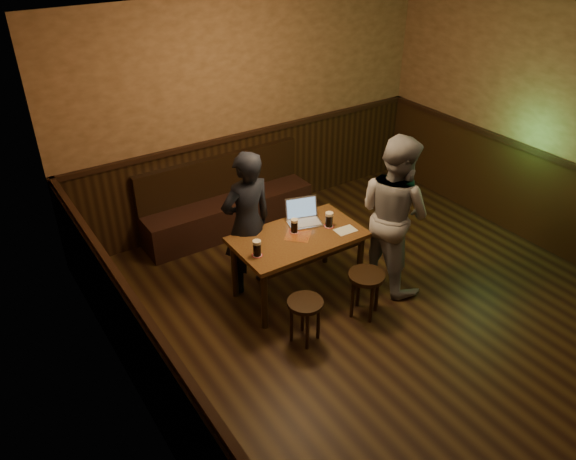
# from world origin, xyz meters

# --- Properties ---
(room) EXTENTS (5.04, 6.04, 2.84)m
(room) POSITION_xyz_m (0.00, 0.22, 1.20)
(room) COLOR black
(room) RESTS_ON ground
(bench) EXTENTS (2.20, 0.50, 0.95)m
(bench) POSITION_xyz_m (-0.53, 2.75, 0.31)
(bench) COLOR black
(bench) RESTS_ON ground
(pub_table) EXTENTS (1.34, 0.77, 0.72)m
(pub_table) POSITION_xyz_m (-0.53, 1.16, 0.62)
(pub_table) COLOR #4F2716
(pub_table) RESTS_ON ground
(stool_left) EXTENTS (0.45, 0.45, 0.46)m
(stool_left) POSITION_xyz_m (-0.90, 0.50, 0.37)
(stool_left) COLOR black
(stool_left) RESTS_ON ground
(stool_right) EXTENTS (0.44, 0.44, 0.50)m
(stool_right) POSITION_xyz_m (-0.17, 0.48, 0.40)
(stool_right) COLOR black
(stool_right) RESTS_ON ground
(pint_left) EXTENTS (0.11, 0.11, 0.17)m
(pint_left) POSITION_xyz_m (-1.07, 1.08, 0.80)
(pint_left) COLOR #A61427
(pint_left) RESTS_ON pub_table
(pint_mid) EXTENTS (0.10, 0.10, 0.15)m
(pint_mid) POSITION_xyz_m (-0.53, 1.24, 0.79)
(pint_mid) COLOR #A61427
(pint_mid) RESTS_ON pub_table
(pint_right) EXTENTS (0.11, 0.11, 0.17)m
(pint_right) POSITION_xyz_m (-0.16, 1.13, 0.80)
(pint_right) COLOR #A61427
(pint_right) RESTS_ON pub_table
(laptop) EXTENTS (0.41, 0.36, 0.25)m
(laptop) POSITION_xyz_m (-0.33, 1.37, 0.78)
(laptop) COLOR silver
(laptop) RESTS_ON pub_table
(menu) EXTENTS (0.23, 0.16, 0.00)m
(menu) POSITION_xyz_m (-0.07, 0.97, 0.72)
(menu) COLOR silver
(menu) RESTS_ON pub_table
(person_suit) EXTENTS (0.60, 0.40, 1.60)m
(person_suit) POSITION_xyz_m (-0.91, 1.54, 0.80)
(person_suit) COLOR black
(person_suit) RESTS_ON ground
(person_grey) EXTENTS (0.70, 0.87, 1.73)m
(person_grey) POSITION_xyz_m (0.41, 0.78, 0.86)
(person_grey) COLOR gray
(person_grey) RESTS_ON ground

